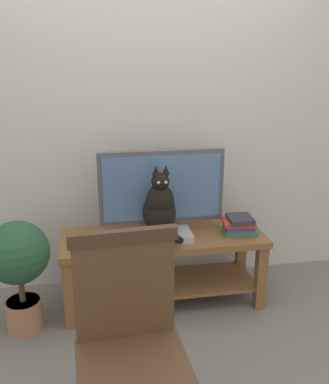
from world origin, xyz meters
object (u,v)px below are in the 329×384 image
(media_box, at_px, (160,236))
(potted_plant, at_px, (19,263))
(tv_stand, at_px, (163,255))
(cat, at_px, (160,208))
(book_stack, at_px, (239,225))
(wooden_chair, at_px, (130,334))
(tv, at_px, (162,190))

(media_box, height_order, potted_plant, potted_plant)
(tv_stand, height_order, cat, cat)
(potted_plant, bearing_deg, media_box, 7.18)
(book_stack, bearing_deg, wooden_chair, -128.80)
(media_box, height_order, wooden_chair, wooden_chair)
(cat, distance_m, wooden_chair, 1.12)
(media_box, relative_size, potted_plant, 0.58)
(book_stack, bearing_deg, cat, -178.59)
(wooden_chair, xyz_separation_m, book_stack, (0.86, 1.07, 0.00))
(tv, relative_size, book_stack, 3.45)
(wooden_chair, xyz_separation_m, potted_plant, (-0.59, 0.96, -0.10))
(media_box, bearing_deg, tv_stand, 61.50)
(tv_stand, distance_m, cat, 0.39)
(tv_stand, bearing_deg, cat, -113.07)
(potted_plant, bearing_deg, wooden_chair, -58.24)
(media_box, distance_m, potted_plant, 0.91)
(tv_stand, bearing_deg, potted_plant, -169.30)
(tv, distance_m, book_stack, 0.59)
(tv, xyz_separation_m, book_stack, (0.52, -0.13, -0.24))
(tv, height_order, media_box, tv)
(tv, xyz_separation_m, cat, (-0.03, -0.14, -0.08))
(cat, distance_m, potted_plant, 0.95)
(wooden_chair, bearing_deg, book_stack, 51.20)
(media_box, xyz_separation_m, book_stack, (0.56, -0.00, 0.04))
(book_stack, bearing_deg, tv, 166.03)
(book_stack, relative_size, potted_plant, 0.33)
(media_box, relative_size, book_stack, 1.74)
(wooden_chair, bearing_deg, potted_plant, 121.76)
(wooden_chair, height_order, potted_plant, wooden_chair)
(tv_stand, relative_size, potted_plant, 1.87)
(tv, relative_size, cat, 1.80)
(media_box, distance_m, book_stack, 0.56)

